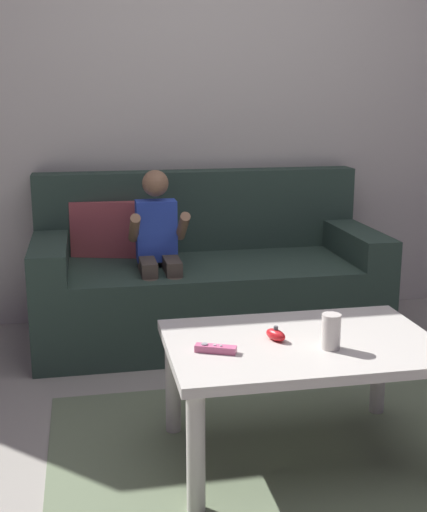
% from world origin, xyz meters
% --- Properties ---
extents(ground_plane, '(10.36, 10.36, 0.00)m').
position_xyz_m(ground_plane, '(0.00, 0.00, 0.00)').
color(ground_plane, '#9E998E').
extents(wall_back, '(5.18, 0.05, 2.50)m').
position_xyz_m(wall_back, '(0.00, 1.86, 1.25)').
color(wall_back, beige).
rests_on(wall_back, ground).
extents(couch, '(1.82, 0.80, 0.87)m').
position_xyz_m(couch, '(-0.15, 1.48, 0.30)').
color(couch, '#2D4238').
rests_on(couch, ground).
extents(person_seated_on_couch, '(0.29, 0.36, 0.92)m').
position_xyz_m(person_seated_on_couch, '(-0.42, 1.30, 0.53)').
color(person_seated_on_couch, '#4C4238').
rests_on(person_seated_on_couch, ground).
extents(coffee_table, '(0.95, 0.63, 0.45)m').
position_xyz_m(coffee_table, '(-0.04, 0.14, 0.38)').
color(coffee_table, beige).
rests_on(coffee_table, ground).
extents(area_rug, '(1.81, 1.29, 0.01)m').
position_xyz_m(area_rug, '(-0.04, 0.14, 0.00)').
color(area_rug, '#6B7A5B').
rests_on(area_rug, ground).
extents(game_remote_pink_near_edge, '(0.14, 0.09, 0.03)m').
position_xyz_m(game_remote_pink_near_edge, '(-0.36, 0.09, 0.46)').
color(game_remote_pink_near_edge, pink).
rests_on(game_remote_pink_near_edge, coffee_table).
extents(nunchuk_red, '(0.08, 0.10, 0.05)m').
position_xyz_m(nunchuk_red, '(-0.13, 0.16, 0.47)').
color(nunchuk_red, red).
rests_on(nunchuk_red, coffee_table).
extents(soda_can, '(0.07, 0.07, 0.12)m').
position_xyz_m(soda_can, '(0.03, 0.05, 0.51)').
color(soda_can, silver).
rests_on(soda_can, coffee_table).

